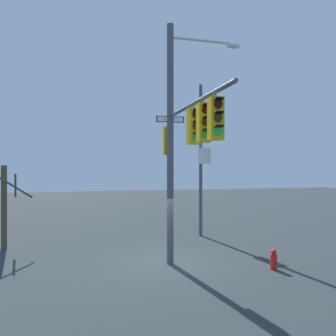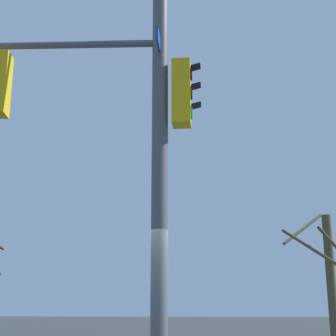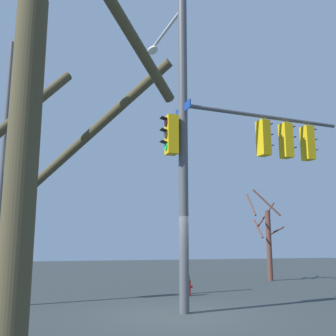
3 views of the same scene
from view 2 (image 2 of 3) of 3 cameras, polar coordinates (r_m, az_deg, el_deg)
name	(u,v)px [view 2 (image 2 of 3)]	position (r m, az deg, el deg)	size (l,w,h in m)	color
main_signal_pole_assembly	(89,77)	(8.59, -8.86, 10.01)	(6.17, 3.49, 9.18)	#4C4F54
bare_tree_corner	(329,277)	(14.97, 17.51, -11.54)	(1.87, 2.52, 4.02)	#4E462F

